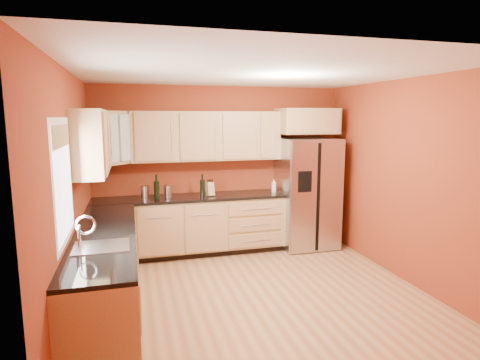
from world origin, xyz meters
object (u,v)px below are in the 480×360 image
object	(u,v)px
canister_left	(168,191)
wine_bottle_a	(157,187)
refrigerator	(307,193)
soap_dispenser	(274,186)
knife_block	(210,189)

from	to	relation	value
canister_left	wine_bottle_a	world-z (taller)	wine_bottle_a
wine_bottle_a	refrigerator	bearing A→B (deg)	-0.39
soap_dispenser	canister_left	bearing A→B (deg)	178.37
refrigerator	knife_block	size ratio (longest dim) A/B	8.58
refrigerator	canister_left	world-z (taller)	refrigerator
wine_bottle_a	canister_left	bearing A→B (deg)	24.80
refrigerator	knife_block	bearing A→B (deg)	178.78
canister_left	knife_block	size ratio (longest dim) A/B	0.87
refrigerator	soap_dispenser	bearing A→B (deg)	175.17
canister_left	knife_block	xyz separation A→B (m)	(0.63, -0.06, 0.01)
canister_left	soap_dispenser	xyz separation A→B (m)	(1.68, -0.05, 0.01)
canister_left	wine_bottle_a	distance (m)	0.21
refrigerator	soap_dispenser	xyz separation A→B (m)	(-0.55, 0.05, 0.13)
wine_bottle_a	soap_dispenser	world-z (taller)	wine_bottle_a
knife_block	soap_dispenser	bearing A→B (deg)	-13.20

